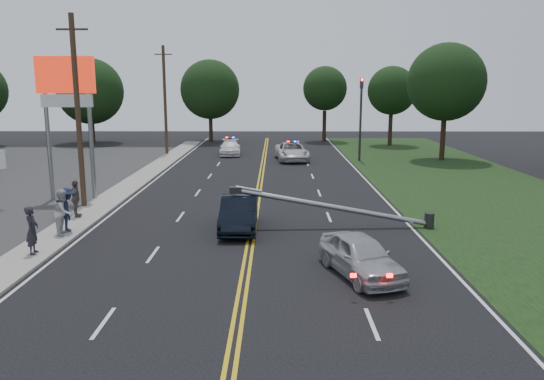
{
  "coord_description": "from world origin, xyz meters",
  "views": [
    {
      "loc": [
        1.05,
        -15.58,
        6.45
      ],
      "look_at": [
        0.88,
        8.36,
        1.7
      ],
      "focal_mm": 35.0,
      "sensor_mm": 36.0,
      "label": 1
    }
  ],
  "objects_px": {
    "utility_pole_far": "(165,100)",
    "emergency_b": "(230,148)",
    "crashed_sedan": "(239,214)",
    "waiting_sedan": "(361,256)",
    "bystander_b": "(63,212)",
    "bystander_a": "(32,230)",
    "utility_pole_mid": "(78,112)",
    "emergency_a": "(292,152)",
    "traffic_signal": "(361,112)",
    "bystander_c": "(67,210)",
    "fallen_streetlight": "(344,208)",
    "bystander_d": "(76,199)",
    "pylon_sign": "(66,93)"
  },
  "relations": [
    {
      "from": "traffic_signal",
      "to": "emergency_a",
      "type": "distance_m",
      "value": 6.8
    },
    {
      "from": "traffic_signal",
      "to": "bystander_b",
      "type": "bearing_deg",
      "value": -124.91
    },
    {
      "from": "bystander_c",
      "to": "emergency_b",
      "type": "bearing_deg",
      "value": -33.56
    },
    {
      "from": "utility_pole_mid",
      "to": "emergency_a",
      "type": "height_order",
      "value": "utility_pole_mid"
    },
    {
      "from": "emergency_a",
      "to": "bystander_c",
      "type": "relative_size",
      "value": 2.84
    },
    {
      "from": "waiting_sedan",
      "to": "bystander_a",
      "type": "xyz_separation_m",
      "value": [
        -12.15,
        1.98,
        0.33
      ]
    },
    {
      "from": "utility_pole_mid",
      "to": "emergency_a",
      "type": "xyz_separation_m",
      "value": [
        11.64,
        18.27,
        -4.31
      ]
    },
    {
      "from": "utility_pole_mid",
      "to": "emergency_b",
      "type": "relative_size",
      "value": 2.16
    },
    {
      "from": "utility_pole_far",
      "to": "crashed_sedan",
      "type": "xyz_separation_m",
      "value": [
        8.59,
        -26.34,
        -4.33
      ]
    },
    {
      "from": "bystander_a",
      "to": "utility_pole_mid",
      "type": "bearing_deg",
      "value": -1.0
    },
    {
      "from": "bystander_a",
      "to": "bystander_b",
      "type": "relative_size",
      "value": 0.95
    },
    {
      "from": "emergency_b",
      "to": "bystander_b",
      "type": "distance_m",
      "value": 27.82
    },
    {
      "from": "waiting_sedan",
      "to": "bystander_b",
      "type": "bearing_deg",
      "value": 140.6
    },
    {
      "from": "emergency_b",
      "to": "crashed_sedan",
      "type": "bearing_deg",
      "value": -87.9
    },
    {
      "from": "utility_pole_far",
      "to": "bystander_b",
      "type": "height_order",
      "value": "utility_pole_far"
    },
    {
      "from": "crashed_sedan",
      "to": "bystander_b",
      "type": "bearing_deg",
      "value": -172.07
    },
    {
      "from": "crashed_sedan",
      "to": "bystander_d",
      "type": "height_order",
      "value": "bystander_d"
    },
    {
      "from": "utility_pole_far",
      "to": "bystander_b",
      "type": "relative_size",
      "value": 5.1
    },
    {
      "from": "emergency_b",
      "to": "bystander_c",
      "type": "xyz_separation_m",
      "value": [
        -4.86,
        -26.96,
        0.43
      ]
    },
    {
      "from": "utility_pole_far",
      "to": "crashed_sedan",
      "type": "relative_size",
      "value": 2.19
    },
    {
      "from": "crashed_sedan",
      "to": "emergency_b",
      "type": "relative_size",
      "value": 0.99
    },
    {
      "from": "traffic_signal",
      "to": "crashed_sedan",
      "type": "relative_size",
      "value": 1.54
    },
    {
      "from": "fallen_streetlight",
      "to": "utility_pole_far",
      "type": "distance_m",
      "value": 29.54
    },
    {
      "from": "crashed_sedan",
      "to": "waiting_sedan",
      "type": "relative_size",
      "value": 1.09
    },
    {
      "from": "pylon_sign",
      "to": "utility_pole_far",
      "type": "relative_size",
      "value": 0.8
    },
    {
      "from": "emergency_b",
      "to": "bystander_a",
      "type": "bearing_deg",
      "value": -102.96
    },
    {
      "from": "fallen_streetlight",
      "to": "bystander_c",
      "type": "xyz_separation_m",
      "value": [
        -12.27,
        -1.06,
        0.18
      ]
    },
    {
      "from": "bystander_c",
      "to": "fallen_streetlight",
      "type": "bearing_deg",
      "value": -108.4
    },
    {
      "from": "fallen_streetlight",
      "to": "utility_pole_far",
      "type": "bearing_deg",
      "value": 117.24
    },
    {
      "from": "bystander_c",
      "to": "traffic_signal",
      "type": "bearing_deg",
      "value": -58.74
    },
    {
      "from": "fallen_streetlight",
      "to": "waiting_sedan",
      "type": "xyz_separation_m",
      "value": [
        -0.23,
        -6.22,
        -0.2
      ]
    },
    {
      "from": "crashed_sedan",
      "to": "bystander_a",
      "type": "distance_m",
      "value": 8.54
    },
    {
      "from": "fallen_streetlight",
      "to": "crashed_sedan",
      "type": "distance_m",
      "value": 4.81
    },
    {
      "from": "emergency_b",
      "to": "bystander_a",
      "type": "height_order",
      "value": "bystander_a"
    },
    {
      "from": "emergency_b",
      "to": "bystander_b",
      "type": "relative_size",
      "value": 2.36
    },
    {
      "from": "pylon_sign",
      "to": "bystander_d",
      "type": "xyz_separation_m",
      "value": [
        1.82,
        -4.48,
        -4.97
      ]
    },
    {
      "from": "traffic_signal",
      "to": "utility_pole_far",
      "type": "bearing_deg",
      "value": 167.11
    },
    {
      "from": "pylon_sign",
      "to": "traffic_signal",
      "type": "height_order",
      "value": "pylon_sign"
    },
    {
      "from": "utility_pole_mid",
      "to": "bystander_d",
      "type": "xyz_separation_m",
      "value": [
        0.52,
        -2.48,
        -4.06
      ]
    },
    {
      "from": "traffic_signal",
      "to": "crashed_sedan",
      "type": "distance_m",
      "value": 24.29
    },
    {
      "from": "crashed_sedan",
      "to": "emergency_a",
      "type": "xyz_separation_m",
      "value": [
        3.05,
        22.61,
        0.02
      ]
    },
    {
      "from": "emergency_a",
      "to": "pylon_sign",
      "type": "bearing_deg",
      "value": -134.2
    },
    {
      "from": "emergency_a",
      "to": "bystander_c",
      "type": "bearing_deg",
      "value": -119.98
    },
    {
      "from": "utility_pole_far",
      "to": "bystander_c",
      "type": "height_order",
      "value": "utility_pole_far"
    },
    {
      "from": "waiting_sedan",
      "to": "utility_pole_mid",
      "type": "bearing_deg",
      "value": 124.22
    },
    {
      "from": "emergency_a",
      "to": "bystander_a",
      "type": "bearing_deg",
      "value": -117.56
    },
    {
      "from": "emergency_b",
      "to": "bystander_c",
      "type": "bearing_deg",
      "value": -103.82
    },
    {
      "from": "utility_pole_far",
      "to": "emergency_b",
      "type": "bearing_deg",
      "value": -0.94
    },
    {
      "from": "fallen_streetlight",
      "to": "emergency_a",
      "type": "bearing_deg",
      "value": 94.48
    },
    {
      "from": "utility_pole_mid",
      "to": "utility_pole_far",
      "type": "relative_size",
      "value": 1.0
    }
  ]
}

